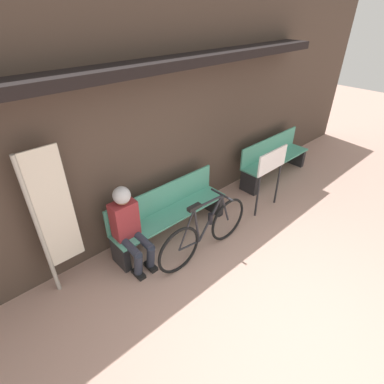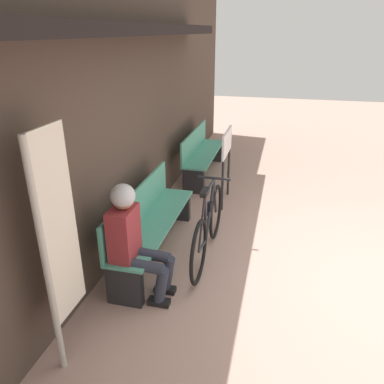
{
  "view_description": "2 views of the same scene",
  "coord_description": "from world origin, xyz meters",
  "px_view_note": "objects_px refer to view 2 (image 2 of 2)",
  "views": [
    {
      "loc": [
        -2.12,
        -0.74,
        3.14
      ],
      "look_at": [
        0.27,
        1.86,
        0.89
      ],
      "focal_mm": 28.0,
      "sensor_mm": 36.0,
      "label": 1
    },
    {
      "loc": [
        -3.53,
        0.8,
        2.48
      ],
      "look_at": [
        0.26,
        1.73,
        0.79
      ],
      "focal_mm": 35.0,
      "sensor_mm": 36.0,
      "label": 2
    }
  ],
  "objects_px": {
    "person_seated": "(132,235)",
    "park_bench_far": "(202,154)",
    "park_bench_near": "(151,223)",
    "signboard": "(227,150)",
    "banner_pole": "(56,237)",
    "bicycle": "(208,227)"
  },
  "relations": [
    {
      "from": "person_seated",
      "to": "park_bench_far",
      "type": "height_order",
      "value": "person_seated"
    },
    {
      "from": "park_bench_near",
      "to": "signboard",
      "type": "height_order",
      "value": "signboard"
    },
    {
      "from": "banner_pole",
      "to": "signboard",
      "type": "relative_size",
      "value": 1.67
    },
    {
      "from": "bicycle",
      "to": "park_bench_far",
      "type": "height_order",
      "value": "bicycle"
    },
    {
      "from": "park_bench_near",
      "to": "bicycle",
      "type": "distance_m",
      "value": 0.68
    },
    {
      "from": "park_bench_near",
      "to": "person_seated",
      "type": "distance_m",
      "value": 0.83
    },
    {
      "from": "bicycle",
      "to": "signboard",
      "type": "xyz_separation_m",
      "value": [
        1.57,
        0.05,
        0.46
      ]
    },
    {
      "from": "park_bench_far",
      "to": "signboard",
      "type": "xyz_separation_m",
      "value": [
        -1.08,
        -0.62,
        0.45
      ]
    },
    {
      "from": "park_bench_near",
      "to": "park_bench_far",
      "type": "relative_size",
      "value": 1.08
    },
    {
      "from": "signboard",
      "to": "bicycle",
      "type": "bearing_deg",
      "value": -178.24
    },
    {
      "from": "person_seated",
      "to": "bicycle",
      "type": "bearing_deg",
      "value": -32.93
    },
    {
      "from": "banner_pole",
      "to": "signboard",
      "type": "bearing_deg",
      "value": -12.99
    },
    {
      "from": "park_bench_far",
      "to": "signboard",
      "type": "bearing_deg",
      "value": -150.21
    },
    {
      "from": "banner_pole",
      "to": "signboard",
      "type": "xyz_separation_m",
      "value": [
        3.26,
        -0.75,
        -0.25
      ]
    },
    {
      "from": "person_seated",
      "to": "signboard",
      "type": "distance_m",
      "value": 2.5
    },
    {
      "from": "park_bench_far",
      "to": "banner_pole",
      "type": "bearing_deg",
      "value": 178.27
    },
    {
      "from": "person_seated",
      "to": "banner_pole",
      "type": "relative_size",
      "value": 0.63
    },
    {
      "from": "person_seated",
      "to": "banner_pole",
      "type": "xyz_separation_m",
      "value": [
        -0.82,
        0.24,
        0.4
      ]
    },
    {
      "from": "bicycle",
      "to": "park_bench_far",
      "type": "relative_size",
      "value": 0.93
    },
    {
      "from": "bicycle",
      "to": "banner_pole",
      "type": "relative_size",
      "value": 0.88
    },
    {
      "from": "person_seated",
      "to": "banner_pole",
      "type": "bearing_deg",
      "value": 163.97
    },
    {
      "from": "person_seated",
      "to": "signboard",
      "type": "xyz_separation_m",
      "value": [
        2.44,
        -0.52,
        0.15
      ]
    }
  ]
}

